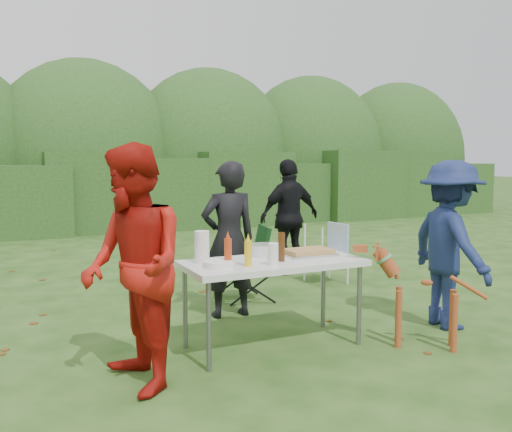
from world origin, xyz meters
name	(u,v)px	position (x,y,z in m)	size (l,w,h in m)	color
ground	(255,341)	(0.00, 0.00, 0.00)	(80.00, 80.00, 0.00)	#1E4211
hedge_row	(98,193)	(0.00, 8.00, 0.85)	(22.00, 1.40, 1.70)	#23471C
shrub_backdrop	(86,158)	(0.00, 9.60, 1.60)	(20.00, 2.60, 3.20)	#3D6628
folding_table	(273,267)	(0.08, -0.18, 0.69)	(1.50, 0.70, 0.74)	silver
person_cook	(229,239)	(0.09, 0.81, 0.78)	(0.57, 0.37, 1.56)	black
person_red_jacket	(133,268)	(-1.16, -0.53, 0.85)	(0.82, 0.64, 1.69)	#AD140D
person_black_puffy	(289,217)	(1.63, 2.33, 0.79)	(0.93, 0.39, 1.58)	black
child	(450,244)	(1.83, -0.40, 0.79)	(1.02, 0.58, 1.57)	navy
dog	(426,298)	(1.23, -0.75, 0.42)	(0.88, 0.35, 0.84)	#96411F
camping_chair	(244,263)	(0.49, 1.31, 0.42)	(0.53, 0.53, 0.84)	#103514
lawn_chair	(326,253)	(1.79, 1.65, 0.38)	(0.45, 0.45, 0.77)	#4781D4
food_tray	(308,254)	(0.46, -0.11, 0.75)	(0.45, 0.30, 0.02)	#B7B7BA
focaccia_bread	(308,251)	(0.46, -0.11, 0.78)	(0.40, 0.26, 0.04)	#B4874A
mustard_bottle	(248,254)	(-0.21, -0.32, 0.84)	(0.06, 0.06, 0.20)	gold
ketchup_bottle	(228,252)	(-0.36, -0.25, 0.85)	(0.06, 0.06, 0.22)	#B43A17
beer_bottle	(281,247)	(0.12, -0.25, 0.86)	(0.06, 0.06, 0.24)	#47230F
paper_towel_roll	(202,247)	(-0.49, -0.02, 0.87)	(0.12, 0.12, 0.26)	white
cup_stack	(273,254)	(-0.03, -0.39, 0.83)	(0.08, 0.08, 0.18)	white
pasta_bowl	(264,250)	(0.11, 0.04, 0.79)	(0.26, 0.26, 0.10)	silver
plate_stack	(218,264)	(-0.44, -0.26, 0.77)	(0.24, 0.24, 0.05)	white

